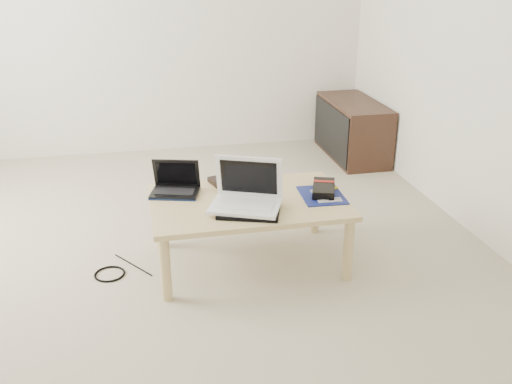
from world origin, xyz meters
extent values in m
plane|color=#C0B79B|center=(0.00, 0.00, 0.00)|extent=(4.00, 4.00, 0.00)
cube|color=silver|center=(0.00, 2.05, 1.30)|extent=(4.00, 0.10, 2.60)
cube|color=silver|center=(0.00, -2.05, 1.30)|extent=(4.00, 0.10, 2.60)
cube|color=silver|center=(2.05, 0.00, 1.30)|extent=(0.10, 4.00, 2.60)
cube|color=tan|center=(0.50, -0.24, 0.39)|extent=(1.10, 0.70, 0.03)
cylinder|color=tan|center=(0.00, -0.54, 0.18)|extent=(0.06, 0.06, 0.37)
cylinder|color=tan|center=(1.00, -0.54, 0.18)|extent=(0.06, 0.06, 0.37)
cylinder|color=tan|center=(0.00, 0.06, 0.18)|extent=(0.06, 0.06, 0.37)
cylinder|color=tan|center=(1.00, 0.06, 0.18)|extent=(0.06, 0.06, 0.37)
cube|color=#3C2418|center=(1.78, 1.45, 0.25)|extent=(0.40, 0.90, 0.50)
cube|color=black|center=(1.58, 1.45, 0.25)|extent=(0.02, 0.86, 0.44)
cube|color=black|center=(0.48, 0.02, 0.41)|extent=(0.35, 0.32, 0.03)
cube|color=black|center=(0.10, -0.06, 0.41)|extent=(0.31, 0.25, 0.02)
cube|color=black|center=(0.09, -0.07, 0.42)|extent=(0.24, 0.16, 0.00)
cube|color=black|center=(0.08, -0.13, 0.42)|extent=(0.06, 0.04, 0.00)
cube|color=black|center=(0.11, 0.01, 0.51)|extent=(0.28, 0.13, 0.18)
cube|color=black|center=(0.11, 0.00, 0.50)|extent=(0.23, 0.10, 0.14)
cube|color=#0B1B3F|center=(0.07, -0.15, 0.40)|extent=(0.26, 0.09, 0.01)
cube|color=black|center=(0.51, -0.27, 0.41)|extent=(0.28, 0.23, 0.01)
cube|color=white|center=(0.51, -0.27, 0.41)|extent=(0.23, 0.18, 0.00)
cube|color=silver|center=(0.60, -0.15, 0.41)|extent=(0.09, 0.22, 0.02)
cube|color=#97989C|center=(0.60, -0.15, 0.42)|extent=(0.07, 0.18, 0.00)
cube|color=black|center=(0.47, -0.40, 0.41)|extent=(0.39, 0.33, 0.02)
cube|color=white|center=(0.45, -0.38, 0.43)|extent=(0.44, 0.38, 0.02)
cube|color=silver|center=(0.45, -0.38, 0.44)|extent=(0.33, 0.25, 0.00)
cube|color=white|center=(0.41, -0.47, 0.44)|extent=(0.09, 0.06, 0.00)
cube|color=white|center=(0.49, -0.28, 0.56)|extent=(0.36, 0.20, 0.25)
cube|color=black|center=(0.49, -0.29, 0.56)|extent=(0.31, 0.16, 0.20)
cube|color=#0D1957|center=(0.92, -0.26, 0.40)|extent=(0.25, 0.31, 0.01)
cube|color=silver|center=(0.90, -0.22, 0.41)|extent=(0.05, 0.05, 0.01)
cube|color=yellow|center=(1.00, -0.18, 0.41)|extent=(0.10, 0.01, 0.01)
cube|color=yellow|center=(1.00, -0.19, 0.41)|extent=(0.10, 0.01, 0.01)
cube|color=silver|center=(0.94, -0.33, 0.41)|extent=(0.14, 0.02, 0.01)
cube|color=silver|center=(0.94, -0.35, 0.41)|extent=(0.14, 0.02, 0.01)
cube|color=silver|center=(0.94, -0.37, 0.41)|extent=(0.14, 0.02, 0.01)
cube|color=black|center=(0.86, -0.31, 0.41)|extent=(0.03, 0.03, 0.01)
cube|color=black|center=(0.94, -0.23, 0.43)|extent=(0.20, 0.28, 0.05)
cube|color=maroon|center=(0.96, -0.18, 0.45)|extent=(0.13, 0.07, 0.00)
torus|color=black|center=(0.42, -0.32, 0.41)|extent=(0.12, 0.12, 0.01)
torus|color=black|center=(-0.31, -0.22, 0.01)|extent=(0.20, 0.20, 0.01)
cylinder|color=black|center=(-0.18, -0.14, 0.00)|extent=(0.21, 0.30, 0.01)
camera|label=1|loc=(-0.08, -3.14, 1.69)|focal=40.00mm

